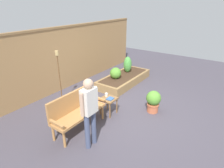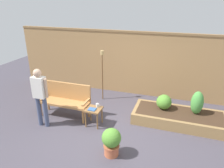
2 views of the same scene
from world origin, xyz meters
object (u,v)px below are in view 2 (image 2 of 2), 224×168
at_px(side_table, 94,111).
at_px(potted_boxwood, 111,141).
at_px(garden_bench, 65,97).
at_px(person_by_bench, 40,93).
at_px(cup_on_table, 98,105).
at_px(shrub_far_corner, 197,103).
at_px(shrub_near_bench, 164,102).
at_px(book_on_table, 92,109).
at_px(tiki_torch, 102,67).

distance_m(side_table, potted_boxwood, 1.26).
distance_m(garden_bench, person_by_bench, 0.84).
relative_size(cup_on_table, shrub_far_corner, 0.19).
bearing_deg(potted_boxwood, shrub_near_bench, 65.10).
relative_size(cup_on_table, person_by_bench, 0.08).
bearing_deg(book_on_table, person_by_bench, -163.30).
relative_size(side_table, book_on_table, 2.52).
bearing_deg(tiki_torch, potted_boxwood, -65.22).
height_order(cup_on_table, tiki_torch, tiki_torch).
height_order(book_on_table, shrub_far_corner, shrub_far_corner).
distance_m(potted_boxwood, shrub_far_corner, 2.55).
bearing_deg(potted_boxwood, garden_bench, 145.75).
bearing_deg(shrub_far_corner, potted_boxwood, -132.19).
relative_size(garden_bench, potted_boxwood, 2.27).
bearing_deg(shrub_near_bench, book_on_table, -149.87).
xyz_separation_m(garden_bench, person_by_bench, (-0.28, -0.69, 0.39)).
height_order(potted_boxwood, tiki_torch, tiki_torch).
bearing_deg(book_on_table, shrub_far_corner, 20.84).
bearing_deg(potted_boxwood, cup_on_table, 124.82).
xyz_separation_m(side_table, person_by_bench, (-1.24, -0.44, 0.54)).
height_order(garden_bench, shrub_near_bench, garden_bench).
xyz_separation_m(shrub_near_bench, person_by_bench, (-2.93, -1.36, 0.43)).
xyz_separation_m(potted_boxwood, shrub_far_corner, (1.70, 1.88, 0.26)).
distance_m(book_on_table, potted_boxwood, 1.23).
relative_size(garden_bench, side_table, 3.00).
relative_size(book_on_table, shrub_near_bench, 0.47).
bearing_deg(shrub_far_corner, book_on_table, -158.72).
height_order(cup_on_table, shrub_far_corner, shrub_far_corner).
height_order(book_on_table, potted_boxwood, potted_boxwood).
height_order(cup_on_table, shrub_near_bench, shrub_near_bench).
distance_m(side_table, cup_on_table, 0.19).
bearing_deg(book_on_table, potted_boxwood, -47.73).
height_order(side_table, book_on_table, book_on_table).
xyz_separation_m(book_on_table, tiki_torch, (-0.32, 1.59, 0.64)).
distance_m(tiki_torch, person_by_bench, 2.18).
xyz_separation_m(shrub_far_corner, tiki_torch, (-2.85, 0.61, 0.52)).
xyz_separation_m(cup_on_table, tiki_torch, (-0.40, 1.41, 0.60)).
bearing_deg(side_table, tiki_torch, 102.43).
bearing_deg(person_by_bench, shrub_far_corner, 19.95).
relative_size(garden_bench, cup_on_table, 12.23).
height_order(potted_boxwood, person_by_bench, person_by_bench).
xyz_separation_m(shrub_far_corner, person_by_bench, (-3.76, -1.36, 0.32)).
height_order(side_table, shrub_near_bench, shrub_near_bench).
xyz_separation_m(cup_on_table, book_on_table, (-0.08, -0.18, -0.04)).
xyz_separation_m(book_on_table, potted_boxwood, (0.83, -0.89, -0.14)).
bearing_deg(person_by_bench, side_table, 19.64).
relative_size(book_on_table, tiki_torch, 0.12).
bearing_deg(side_table, garden_bench, 165.46).
xyz_separation_m(cup_on_table, shrub_near_bench, (1.62, 0.81, -0.03)).
height_order(garden_bench, book_on_table, garden_bench).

